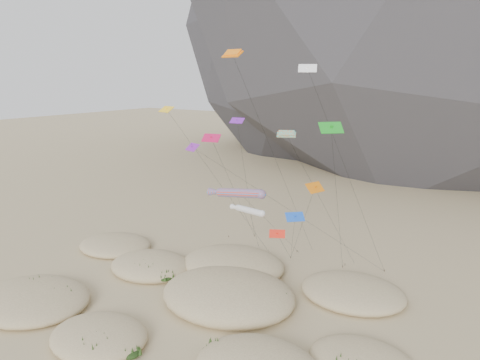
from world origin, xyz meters
name	(u,v)px	position (x,y,z in m)	size (l,w,h in m)	color
ground	(188,319)	(0.00, 0.00, 0.00)	(500.00, 500.00, 0.00)	#CCB789
dunes	(200,293)	(-2.06, 4.80, 0.72)	(54.11, 34.84, 4.02)	#CCB789
dune_grass	(201,300)	(-0.62, 3.05, 0.83)	(44.22, 27.22, 1.46)	black
kite_stakes	(299,254)	(1.61, 24.31, 0.15)	(26.31, 5.73, 0.30)	#3F2D1E
rainbow_tube_kite	(238,193)	(-1.11, 11.69, 12.00)	(8.61, 14.10, 12.96)	red
white_tube_kite	(248,210)	(1.83, 9.53, 10.70)	(9.49, 14.98, 11.34)	silver
orange_parafoil	(234,57)	(-1.07, 10.81, 28.90)	(5.11, 17.44, 29.80)	orange
multi_parafoil	(287,136)	(5.16, 13.04, 19.64)	(6.00, 13.92, 20.35)	#F25419
delta_kites	(262,149)	(2.51, 11.66, 18.04)	(26.17, 22.77, 28.04)	red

